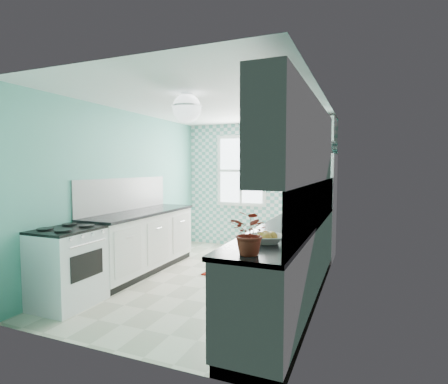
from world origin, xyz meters
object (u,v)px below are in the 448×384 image
at_px(microwave, 313,145).
at_px(ceiling_light, 187,108).
at_px(fridge, 311,206).
at_px(fruit_bowl, 267,239).
at_px(potted_plant, 251,233).
at_px(stove, 68,266).
at_px(sink, 306,214).

bearing_deg(microwave, ceiling_light, 67.91).
bearing_deg(fridge, fruit_bowl, -86.53).
distance_m(ceiling_light, potted_plant, 2.09).
bearing_deg(microwave, potted_plant, 92.45).
bearing_deg(microwave, stove, 56.24).
relative_size(potted_plant, microwave, 0.58).
distance_m(fridge, stove, 4.07).
xyz_separation_m(ceiling_light, fruit_bowl, (1.20, -0.76, -1.35)).
relative_size(ceiling_light, stove, 0.39).
xyz_separation_m(stove, microwave, (2.31, 3.32, 1.54)).
height_order(stove, fruit_bowl, fruit_bowl).
xyz_separation_m(sink, fruit_bowl, (-0.00, -2.16, 0.04)).
height_order(sink, potted_plant, sink).
height_order(sink, fruit_bowl, sink).
bearing_deg(ceiling_light, fridge, 66.82).
height_order(ceiling_light, potted_plant, ceiling_light).
xyz_separation_m(potted_plant, microwave, (-0.09, 3.81, 0.90)).
bearing_deg(potted_plant, ceiling_light, 134.57).
relative_size(ceiling_light, microwave, 0.58).
relative_size(ceiling_light, potted_plant, 1.00).
height_order(fridge, microwave, microwave).
xyz_separation_m(sink, potted_plant, (-0.00, -2.62, 0.18)).
bearing_deg(stove, fridge, 54.47).
height_order(fruit_bowl, potted_plant, potted_plant).
xyz_separation_m(stove, potted_plant, (2.40, -0.49, 0.65)).
bearing_deg(fruit_bowl, microwave, 91.54).
bearing_deg(stove, microwave, 54.47).
height_order(fridge, stove, fridge).
bearing_deg(microwave, sink, 95.62).
distance_m(ceiling_light, stove, 2.32).
height_order(fruit_bowl, microwave, microwave).
bearing_deg(sink, potted_plant, -94.08).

